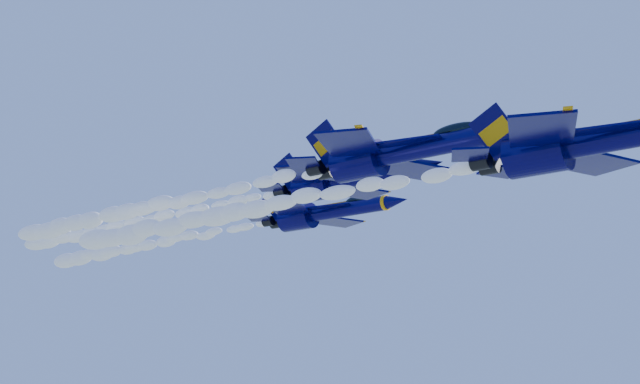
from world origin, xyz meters
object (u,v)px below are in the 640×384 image
Objects in this scene: jet_lead at (595,141)px; jet_fourth at (325,212)px; jet_second at (400,152)px; jet_third at (346,180)px.

jet_lead is 0.91× the size of jet_fourth.
jet_fourth is at bearing 136.98° from jet_second.
jet_second reaches higher than jet_lead.
jet_second is at bearing 162.08° from jet_lead.
jet_fourth reaches higher than jet_third.
jet_fourth is (-38.16, 25.82, 5.84)m from jet_lead.
jet_second is at bearing -34.15° from jet_third.
jet_third is (-25.46, 11.57, 4.41)m from jet_lead.
jet_lead is 1.01× the size of jet_third.
jet_lead is 46.44m from jet_fourth.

